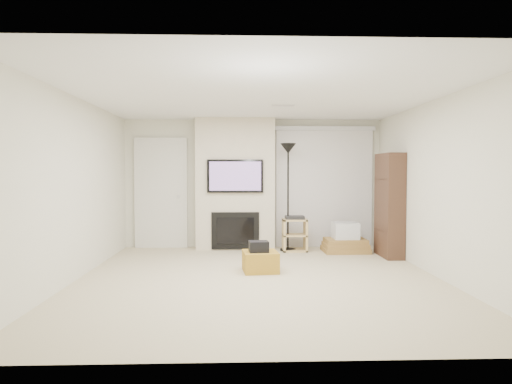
{
  "coord_description": "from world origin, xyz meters",
  "views": [
    {
      "loc": [
        -0.26,
        -6.22,
        1.47
      ],
      "look_at": [
        0.0,
        1.2,
        1.15
      ],
      "focal_mm": 32.0,
      "sensor_mm": 36.0,
      "label": 1
    }
  ],
  "objects_px": {
    "ottoman": "(260,261)",
    "box_stack": "(345,241)",
    "floor_lamp": "(288,166)",
    "av_stand": "(295,233)",
    "bookshelf": "(389,205)"
  },
  "relations": [
    {
      "from": "av_stand",
      "to": "bookshelf",
      "type": "height_order",
      "value": "bookshelf"
    },
    {
      "from": "floor_lamp",
      "to": "av_stand",
      "type": "xyz_separation_m",
      "value": [
        0.12,
        -0.06,
        -1.24
      ]
    },
    {
      "from": "ottoman",
      "to": "box_stack",
      "type": "distance_m",
      "value": 2.29
    },
    {
      "from": "box_stack",
      "to": "bookshelf",
      "type": "xyz_separation_m",
      "value": [
        0.66,
        -0.46,
        0.69
      ]
    },
    {
      "from": "floor_lamp",
      "to": "av_stand",
      "type": "distance_m",
      "value": 1.25
    },
    {
      "from": "ottoman",
      "to": "floor_lamp",
      "type": "bearing_deg",
      "value": 71.58
    },
    {
      "from": "bookshelf",
      "to": "floor_lamp",
      "type": "bearing_deg",
      "value": 158.66
    },
    {
      "from": "floor_lamp",
      "to": "box_stack",
      "type": "bearing_deg",
      "value": -10.88
    },
    {
      "from": "floor_lamp",
      "to": "bookshelf",
      "type": "xyz_separation_m",
      "value": [
        1.7,
        -0.66,
        -0.68
      ]
    },
    {
      "from": "bookshelf",
      "to": "box_stack",
      "type": "bearing_deg",
      "value": 144.84
    },
    {
      "from": "ottoman",
      "to": "box_stack",
      "type": "bearing_deg",
      "value": 44.27
    },
    {
      "from": "ottoman",
      "to": "box_stack",
      "type": "relative_size",
      "value": 0.6
    },
    {
      "from": "floor_lamp",
      "to": "bookshelf",
      "type": "relative_size",
      "value": 1.12
    },
    {
      "from": "floor_lamp",
      "to": "bookshelf",
      "type": "bearing_deg",
      "value": -21.34
    },
    {
      "from": "box_stack",
      "to": "av_stand",
      "type": "bearing_deg",
      "value": 171.43
    }
  ]
}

